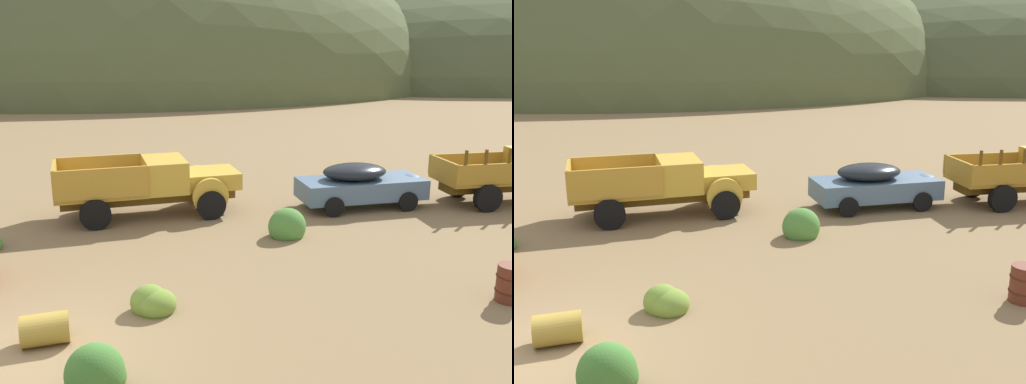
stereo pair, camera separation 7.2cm
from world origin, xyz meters
TOP-DOWN VIEW (x-y plane):
  - ground_plane at (0.00, 0.00)m, footprint 300.00×300.00m
  - hill_far_left at (14.73, 63.61)m, footprint 73.72×54.98m
  - hill_far_right at (65.00, 68.80)m, footprint 89.73×72.84m
  - truck_faded_yellow at (3.94, 8.28)m, footprint 6.06×2.67m
  - car_chalk_blue at (10.84, 6.77)m, footprint 4.74×2.30m
  - oil_drum_by_truck at (10.08, -1.06)m, footprint 0.64×0.64m
  - oil_drum_tipped at (0.26, 0.38)m, footprint 0.91×0.64m
  - bush_between_trucks at (2.45, 1.08)m, footprint 0.98×0.89m
  - bush_back_edge at (1.08, -1.48)m, footprint 1.02×0.90m
  - bush_near_barrel at (7.09, 4.66)m, footprint 1.15×1.04m

SIDE VIEW (x-z plane):
  - ground_plane at x=0.00m, z-range 0.00..0.00m
  - hill_far_left at x=14.73m, z-range -17.76..17.76m
  - hill_far_right at x=65.00m, z-range -15.44..15.44m
  - bush_between_trucks at x=2.45m, z-range -0.19..0.57m
  - bush_back_edge at x=1.08m, z-range -0.26..0.79m
  - bush_near_barrel at x=7.09m, z-range -0.27..0.85m
  - oil_drum_tipped at x=0.26m, z-range 0.00..0.62m
  - oil_drum_by_truck at x=10.08m, z-range 0.00..0.85m
  - car_chalk_blue at x=10.84m, z-range 0.03..1.60m
  - truck_faded_yellow at x=3.94m, z-range 0.06..1.97m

